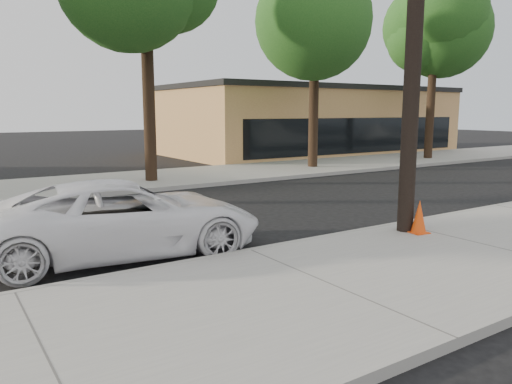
# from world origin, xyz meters

# --- Properties ---
(ground) EXTENTS (120.00, 120.00, 0.00)m
(ground) POSITION_xyz_m (0.00, 0.00, 0.00)
(ground) COLOR black
(ground) RESTS_ON ground
(near_sidewalk) EXTENTS (90.00, 4.40, 0.15)m
(near_sidewalk) POSITION_xyz_m (0.00, -4.30, 0.07)
(near_sidewalk) COLOR gray
(near_sidewalk) RESTS_ON ground
(far_sidewalk) EXTENTS (90.00, 5.00, 0.15)m
(far_sidewalk) POSITION_xyz_m (0.00, 8.50, 0.07)
(far_sidewalk) COLOR gray
(far_sidewalk) RESTS_ON ground
(curb_near) EXTENTS (90.00, 0.12, 0.16)m
(curb_near) POSITION_xyz_m (0.00, -2.10, 0.07)
(curb_near) COLOR #9E9B93
(curb_near) RESTS_ON ground
(building_main) EXTENTS (18.00, 10.00, 4.00)m
(building_main) POSITION_xyz_m (16.00, 16.00, 2.00)
(building_main) COLOR #B7804C
(building_main) RESTS_ON ground
(utility_pole) EXTENTS (1.40, 0.34, 9.00)m
(utility_pole) POSITION_xyz_m (3.60, -2.70, 4.70)
(utility_pole) COLOR black
(utility_pole) RESTS_ON near_sidewalk
(tree_d) EXTENTS (4.50, 4.35, 8.75)m
(tree_d) POSITION_xyz_m (10.20, 7.95, 6.37)
(tree_d) COLOR black
(tree_d) RESTS_ON far_sidewalk
(tree_e) EXTENTS (4.80, 4.65, 9.25)m
(tree_e) POSITION_xyz_m (18.21, 7.74, 6.70)
(tree_e) COLOR black
(tree_e) RESTS_ON far_sidewalk
(police_cruiser) EXTENTS (5.42, 3.02, 1.43)m
(police_cruiser) POSITION_xyz_m (-1.87, -0.67, 0.72)
(police_cruiser) COLOR white
(police_cruiser) RESTS_ON ground
(traffic_cone) EXTENTS (0.41, 0.41, 0.71)m
(traffic_cone) POSITION_xyz_m (3.68, -3.00, 0.49)
(traffic_cone) COLOR #FB4A0D
(traffic_cone) RESTS_ON near_sidewalk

